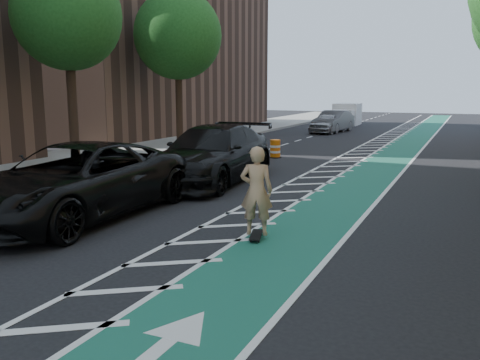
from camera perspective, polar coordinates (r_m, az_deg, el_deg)
The scene contains 18 objects.
ground at distance 10.25m, azimuth -14.78°, elevation -7.85°, with size 120.00×120.00×0.00m, color black.
bike_lane at distance 18.05m, azimuth 13.78°, elevation 0.05°, with size 2.00×90.00×0.01m, color #1B6057.
buffer_strip at distance 18.38m, azimuth 9.19°, elevation 0.39°, with size 1.40×90.00×0.01m, color silver.
sidewalk_left at distance 23.74m, azimuth -17.34°, elevation 2.46°, with size 5.00×90.00×0.15m, color gray.
curb_left at distance 22.18m, azimuth -12.61°, elevation 2.17°, with size 0.12×90.00×0.16m, color gray.
building_left_far at distance 39.87m, azimuth -13.02°, elevation 18.55°, with size 14.00×22.00×18.00m, color brown.
tree_l_c at distance 21.14m, azimuth -18.59°, elevation 16.98°, with size 4.20×4.20×7.90m.
tree_l_d at distance 27.54m, azimuth -6.75°, elevation 15.76°, with size 4.20×4.20×7.90m.
skateboard at distance 10.73m, azimuth 1.83°, elevation -6.19°, with size 0.44×0.82×0.11m.
skateboarder at distance 10.50m, azimuth 1.86°, elevation -1.21°, with size 0.68×0.45×1.86m, color tan.
suv_near at distance 12.94m, azimuth -17.97°, elevation -0.10°, with size 3.01×6.52×1.81m, color black.
suv_far at distance 17.07m, azimuth -3.18°, elevation 2.93°, with size 2.63×6.48×1.88m, color black.
car_silver at distance 36.26m, azimuth 9.83°, elevation 6.33°, with size 1.63×4.06×1.38m, color #9A9A9F.
car_grey at distance 37.03m, azimuth 10.43°, elevation 6.50°, with size 1.61×4.62×1.52m, color #545459.
box_truck at distance 43.91m, azimuth 11.80°, elevation 7.12°, with size 2.06×4.37×1.80m.
barrel_a at distance 19.50m, azimuth -6.78°, elevation 2.16°, with size 0.60×0.60×0.82m.
barrel_b at distance 23.10m, azimuth 3.97°, elevation 3.47°, with size 0.59×0.59×0.81m.
barrel_c at distance 25.06m, azimuth 0.25°, elevation 4.05°, with size 0.61×0.61×0.83m.
Camera 1 is at (6.27, -7.47, 3.14)m, focal length 38.00 mm.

